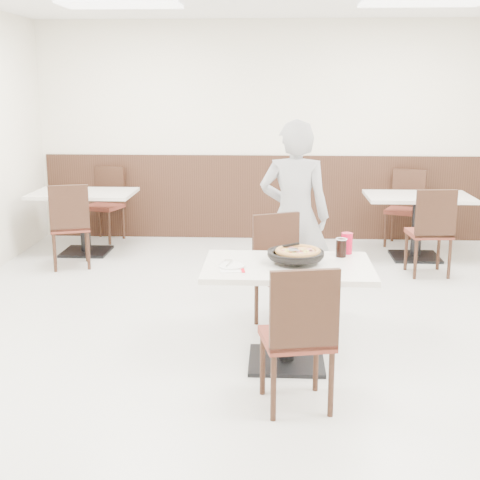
{
  "coord_description": "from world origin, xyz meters",
  "views": [
    {
      "loc": [
        0.07,
        -5.21,
        2.0
      ],
      "look_at": [
        -0.19,
        -0.3,
        0.85
      ],
      "focal_mm": 50.0,
      "sensor_mm": 36.0,
      "label": 1
    }
  ],
  "objects_px": {
    "chair_near": "(296,335)",
    "pizza": "(298,254)",
    "bg_chair_right_far": "(404,209)",
    "bg_chair_left_far": "(103,205)",
    "bg_table_right": "(417,227)",
    "bg_chair_left_near": "(70,225)",
    "bg_table_left": "(85,223)",
    "diner_person": "(294,216)",
    "cola_glass": "(341,248)",
    "bg_chair_right_near": "(429,231)",
    "side_plate": "(232,266)",
    "chair_far": "(285,274)",
    "red_cup": "(347,243)",
    "pizza_pan": "(296,257)",
    "main_table": "(287,314)"
  },
  "relations": [
    {
      "from": "main_table",
      "to": "chair_far",
      "type": "height_order",
      "value": "chair_far"
    },
    {
      "from": "pizza",
      "to": "bg_chair_left_far",
      "type": "distance_m",
      "value": 4.46
    },
    {
      "from": "chair_near",
      "to": "cola_glass",
      "type": "relative_size",
      "value": 7.31
    },
    {
      "from": "chair_far",
      "to": "bg_chair_right_near",
      "type": "relative_size",
      "value": 1.0
    },
    {
      "from": "chair_far",
      "to": "pizza",
      "type": "bearing_deg",
      "value": 72.35
    },
    {
      "from": "diner_person",
      "to": "bg_chair_right_near",
      "type": "xyz_separation_m",
      "value": [
        1.47,
        1.2,
        -0.38
      ]
    },
    {
      "from": "chair_near",
      "to": "bg_chair_left_far",
      "type": "xyz_separation_m",
      "value": [
        -2.37,
        4.49,
        0.0
      ]
    },
    {
      "from": "chair_far",
      "to": "bg_chair_right_near",
      "type": "xyz_separation_m",
      "value": [
        1.55,
        1.73,
        0.0
      ]
    },
    {
      "from": "main_table",
      "to": "bg_chair_left_near",
      "type": "distance_m",
      "value": 3.48
    },
    {
      "from": "pizza_pan",
      "to": "bg_chair_right_near",
      "type": "bearing_deg",
      "value": 58.1
    },
    {
      "from": "side_plate",
      "to": "main_table",
      "type": "bearing_deg",
      "value": 13.4
    },
    {
      "from": "main_table",
      "to": "bg_table_left",
      "type": "relative_size",
      "value": 1.0
    },
    {
      "from": "chair_near",
      "to": "red_cup",
      "type": "distance_m",
      "value": 1.14
    },
    {
      "from": "chair_near",
      "to": "bg_chair_right_near",
      "type": "relative_size",
      "value": 1.0
    },
    {
      "from": "cola_glass",
      "to": "bg_chair_right_near",
      "type": "distance_m",
      "value": 2.5
    },
    {
      "from": "chair_near",
      "to": "bg_table_left",
      "type": "distance_m",
      "value": 4.54
    },
    {
      "from": "bg_chair_left_far",
      "to": "bg_chair_right_near",
      "type": "height_order",
      "value": "same"
    },
    {
      "from": "bg_table_right",
      "to": "bg_chair_left_near",
      "type": "bearing_deg",
      "value": -171.55
    },
    {
      "from": "bg_table_left",
      "to": "bg_table_right",
      "type": "height_order",
      "value": "same"
    },
    {
      "from": "chair_far",
      "to": "pizza",
      "type": "height_order",
      "value": "chair_far"
    },
    {
      "from": "bg_chair_right_near",
      "to": "diner_person",
      "type": "bearing_deg",
      "value": -145.66
    },
    {
      "from": "pizza",
      "to": "bg_table_right",
      "type": "bearing_deg",
      "value": 63.94
    },
    {
      "from": "bg_chair_left_near",
      "to": "bg_chair_left_far",
      "type": "relative_size",
      "value": 1.0
    },
    {
      "from": "bg_table_right",
      "to": "bg_chair_right_far",
      "type": "xyz_separation_m",
      "value": [
        -0.03,
        0.62,
        0.1
      ]
    },
    {
      "from": "side_plate",
      "to": "bg_table_left",
      "type": "xyz_separation_m",
      "value": [
        -1.99,
        3.26,
        -0.38
      ]
    },
    {
      "from": "chair_near",
      "to": "bg_table_left",
      "type": "height_order",
      "value": "chair_near"
    },
    {
      "from": "pizza_pan",
      "to": "cola_glass",
      "type": "bearing_deg",
      "value": 30.15
    },
    {
      "from": "red_cup",
      "to": "bg_chair_right_near",
      "type": "xyz_separation_m",
      "value": [
        1.1,
        2.09,
        -0.35
      ]
    },
    {
      "from": "chair_far",
      "to": "bg_table_left",
      "type": "distance_m",
      "value": 3.42
    },
    {
      "from": "cola_glass",
      "to": "bg_chair_left_near",
      "type": "distance_m",
      "value": 3.62
    },
    {
      "from": "cola_glass",
      "to": "bg_table_left",
      "type": "distance_m",
      "value": 4.06
    },
    {
      "from": "pizza_pan",
      "to": "pizza",
      "type": "xyz_separation_m",
      "value": [
        0.02,
        0.04,
        0.02
      ]
    },
    {
      "from": "diner_person",
      "to": "cola_glass",
      "type": "bearing_deg",
      "value": 114.08
    },
    {
      "from": "bg_chair_right_far",
      "to": "bg_chair_left_far",
      "type": "bearing_deg",
      "value": 22.62
    },
    {
      "from": "pizza_pan",
      "to": "cola_glass",
      "type": "xyz_separation_m",
      "value": [
        0.34,
        0.2,
        0.02
      ]
    },
    {
      "from": "red_cup",
      "to": "bg_chair_left_far",
      "type": "distance_m",
      "value": 4.46
    },
    {
      "from": "main_table",
      "to": "pizza_pan",
      "type": "relative_size",
      "value": 3.19
    },
    {
      "from": "pizza_pan",
      "to": "pizza",
      "type": "bearing_deg",
      "value": 63.53
    },
    {
      "from": "chair_near",
      "to": "bg_chair_right_far",
      "type": "relative_size",
      "value": 1.0
    },
    {
      "from": "cola_glass",
      "to": "bg_chair_left_near",
      "type": "xyz_separation_m",
      "value": [
        -2.77,
        2.3,
        -0.34
      ]
    },
    {
      "from": "chair_near",
      "to": "pizza",
      "type": "height_order",
      "value": "chair_near"
    },
    {
      "from": "chair_near",
      "to": "pizza_pan",
      "type": "height_order",
      "value": "chair_near"
    },
    {
      "from": "bg_table_left",
      "to": "bg_chair_right_far",
      "type": "bearing_deg",
      "value": 8.42
    },
    {
      "from": "pizza_pan",
      "to": "red_cup",
      "type": "relative_size",
      "value": 2.35
    },
    {
      "from": "cola_glass",
      "to": "bg_chair_right_near",
      "type": "relative_size",
      "value": 0.14
    },
    {
      "from": "pizza_pan",
      "to": "diner_person",
      "type": "relative_size",
      "value": 0.22
    },
    {
      "from": "red_cup",
      "to": "bg_chair_right_far",
      "type": "distance_m",
      "value": 3.59
    },
    {
      "from": "chair_far",
      "to": "bg_chair_left_near",
      "type": "distance_m",
      "value": 2.99
    },
    {
      "from": "chair_near",
      "to": "diner_person",
      "type": "distance_m",
      "value": 1.94
    },
    {
      "from": "chair_near",
      "to": "pizza",
      "type": "bearing_deg",
      "value": 76.37
    }
  ]
}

